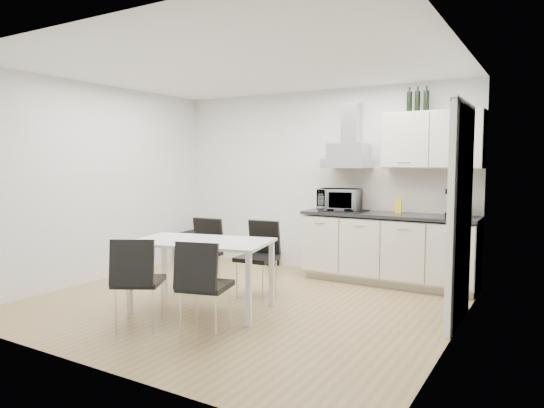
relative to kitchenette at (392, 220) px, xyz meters
The scene contains 15 objects.
ground 2.26m from the kitchenette, 124.30° to the right, with size 4.50×4.50×0.00m, color #A28450.
wall_back 1.30m from the kitchenette, 167.36° to the left, with size 4.50×0.10×2.60m, color white.
wall_front 3.95m from the kitchenette, 107.58° to the right, with size 4.50×0.10×2.60m, color white.
wall_left 3.88m from the kitchenette, 153.19° to the right, with size 0.10×4.00×2.60m, color white.
wall_right 2.09m from the kitchenette, 58.41° to the right, with size 0.10×4.00×2.60m, color white.
ceiling 2.75m from the kitchenette, 124.30° to the right, with size 4.50×4.50×0.00m, color white.
doorway 1.58m from the kitchenette, 49.08° to the right, with size 0.08×1.04×2.10m, color white.
kitchenette is the anchor object (origin of this frame).
dining_table 2.56m from the kitchenette, 123.10° to the right, with size 1.57×1.11×0.75m.
chair_far_left 2.49m from the kitchenette, 140.87° to the right, with size 0.44×0.50×0.88m, color black, non-canonical shape.
chair_far_right 1.87m from the kitchenette, 130.22° to the right, with size 0.44×0.50×0.88m, color black, non-canonical shape.
chair_near_left 3.31m from the kitchenette, 118.00° to the right, with size 0.44×0.50×0.88m, color black, non-canonical shape.
chair_near_right 2.88m from the kitchenette, 108.31° to the right, with size 0.44×0.50×0.88m, color black, non-canonical shape.
guitar_amp 3.36m from the kitchenette, behind, with size 0.33×0.57×0.45m.
floor_speaker 2.02m from the kitchenette, behind, with size 0.16×0.14×0.26m, color black.
Camera 1 is at (3.01, -4.39, 1.57)m, focal length 32.00 mm.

